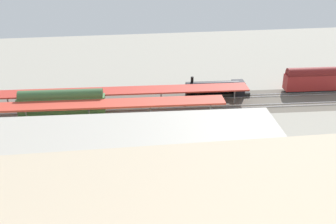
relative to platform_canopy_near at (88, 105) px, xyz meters
The scene contains 22 objects.
ground_plane 17.58m from the platform_canopy_near, 121.00° to the left, with size 179.26×179.26×0.00m, color #9E998C.
rail_bed 12.03m from the platform_canopy_near, 140.99° to the right, with size 112.04×14.23×0.01m, color #665E54.
street_asphalt 20.14m from the platform_canopy_near, 116.52° to the left, with size 112.04×9.00×0.01m, color #2D2D33.
track_rails 11.97m from the platform_canopy_near, 140.99° to the right, with size 111.93×12.80×0.12m.
platform_canopy_near is the anchor object (origin of this frame).
platform_canopy_far 10.33m from the platform_canopy_near, 139.48° to the right, with size 59.49×7.46×4.30m.
locomotive 33.28m from the platform_canopy_near, 162.01° to the right, with size 16.28×3.71×5.36m.
passenger_coach 58.23m from the platform_canopy_near, 169.85° to the right, with size 16.23×3.88×6.43m.
freight_coach_far 7.42m from the platform_canopy_near, 33.08° to the right, with size 19.58×3.68×6.14m.
parked_car_0 32.64m from the platform_canopy_near, 154.55° to the left, with size 4.63×1.83×1.85m.
parked_car_1 26.65m from the platform_canopy_near, 147.13° to the left, with size 4.56×1.99×1.68m.
parked_car_2 21.61m from the platform_canopy_near, 137.52° to the left, with size 4.67×1.75×1.62m.
parked_car_3 17.31m from the platform_canopy_near, 122.21° to the left, with size 4.40×1.93×1.64m.
construction_building 44.04m from the platform_canopy_near, 97.83° to the left, with size 39.80×18.62×16.89m, color yellow.
construction_roof_slab 45.73m from the platform_canopy_near, 97.83° to the left, with size 40.40×19.22×0.40m, color #ADA89E.
box_truck_0 34.21m from the platform_canopy_near, 123.63° to the left, with size 9.67×2.95×3.67m.
box_truck_1 34.00m from the platform_canopy_near, 123.69° to the left, with size 9.17×3.75×3.29m.
street_tree_0 31.92m from the platform_canopy_near, 136.83° to the left, with size 4.03×4.03×6.12m.
street_tree_2 22.71m from the platform_canopy_near, 100.43° to the left, with size 4.92×4.92×7.71m.
street_tree_3 22.89m from the platform_canopy_near, 85.86° to the left, with size 4.81×4.81×7.13m.
street_tree_4 23.65m from the platform_canopy_near, 68.77° to the left, with size 6.31×6.31×9.30m.
traffic_light 23.01m from the platform_canopy_near, 102.35° to the left, with size 0.50×0.36×7.30m.
Camera 1 is at (2.53, 70.10, 41.00)m, focal length 44.66 mm.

